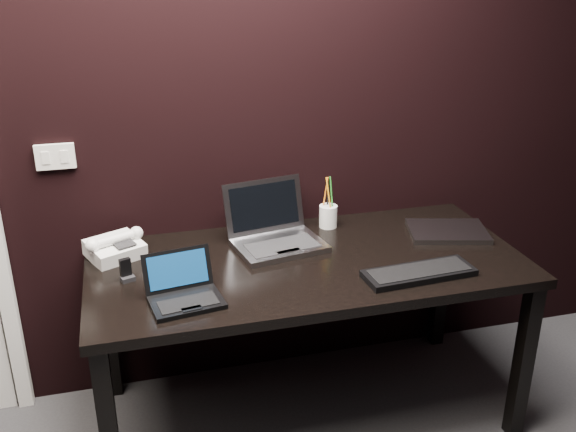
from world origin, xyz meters
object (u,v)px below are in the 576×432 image
object	(u,v)px
silver_laptop	(275,234)
mobile_phone	(126,272)
ext_keyboard	(419,273)
desk_phone	(115,247)
netbook	(184,293)
desk	(307,277)
pen_cup	(328,215)
closed_laptop	(448,231)

from	to	relation	value
silver_laptop	mobile_phone	size ratio (longest dim) A/B	4.73
ext_keyboard	desk_phone	bearing A→B (deg)	157.43
netbook	silver_laptop	xyz separation A→B (m)	(0.42, 0.37, 0.01)
silver_laptop	ext_keyboard	distance (m)	0.61
desk	desk_phone	size ratio (longest dim) A/B	6.70
desk_phone	pen_cup	xyz separation A→B (m)	(0.91, 0.08, 0.01)
mobile_phone	pen_cup	distance (m)	0.92
closed_laptop	mobile_phone	world-z (taller)	mobile_phone
desk_phone	closed_laptop	bearing A→B (deg)	-5.38
desk	mobile_phone	distance (m)	0.70
silver_laptop	closed_laptop	world-z (taller)	silver_laptop
mobile_phone	ext_keyboard	bearing A→B (deg)	-13.24
desk_phone	mobile_phone	distance (m)	0.21
ext_keyboard	desk_phone	world-z (taller)	desk_phone
netbook	mobile_phone	size ratio (longest dim) A/B	3.22
silver_laptop	desk_phone	size ratio (longest dim) A/B	1.58
netbook	desk_phone	xyz separation A→B (m)	(-0.22, 0.41, 0.01)
ext_keyboard	silver_laptop	bearing A→B (deg)	137.95
netbook	silver_laptop	bearing A→B (deg)	41.47
netbook	ext_keyboard	bearing A→B (deg)	-2.74
desk_phone	silver_laptop	bearing A→B (deg)	-4.10
desk	silver_laptop	bearing A→B (deg)	117.94
closed_laptop	pen_cup	distance (m)	0.52
desk_phone	mobile_phone	size ratio (longest dim) A/B	3.00
netbook	desk	bearing A→B (deg)	21.59
desk_phone	mobile_phone	xyz separation A→B (m)	(0.04, -0.21, -0.01)
desk	silver_laptop	xyz separation A→B (m)	(-0.09, 0.17, 0.12)
desk	pen_cup	xyz separation A→B (m)	(0.18, 0.29, 0.13)
desk_phone	netbook	bearing A→B (deg)	-61.43
netbook	desk_phone	size ratio (longest dim) A/B	1.07
silver_laptop	mobile_phone	world-z (taller)	silver_laptop
desk	mobile_phone	xyz separation A→B (m)	(-0.69, 0.01, 0.11)
closed_laptop	ext_keyboard	bearing A→B (deg)	-131.78
closed_laptop	mobile_phone	size ratio (longest dim) A/B	4.46
ext_keyboard	desk_phone	distance (m)	1.18
desk	mobile_phone	size ratio (longest dim) A/B	20.12
desk_phone	desk	bearing A→B (deg)	-16.32
netbook	ext_keyboard	world-z (taller)	netbook
desk	pen_cup	bearing A→B (deg)	58.03
silver_laptop	ext_keyboard	world-z (taller)	silver_laptop
closed_laptop	desk_phone	distance (m)	1.39
desk	ext_keyboard	size ratio (longest dim) A/B	3.95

